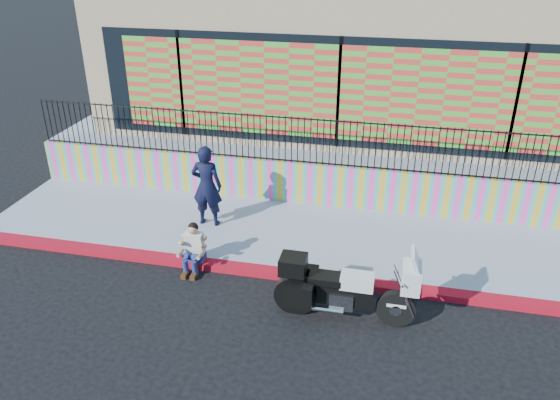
# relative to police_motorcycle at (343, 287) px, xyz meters

# --- Properties ---
(ground) EXTENTS (90.00, 90.00, 0.00)m
(ground) POSITION_rel_police_motorcycle_xyz_m (-0.83, 1.04, -0.67)
(ground) COLOR black
(ground) RESTS_ON ground
(red_curb) EXTENTS (16.00, 0.30, 0.15)m
(red_curb) POSITION_rel_police_motorcycle_xyz_m (-0.83, 1.04, -0.60)
(red_curb) COLOR #A00B21
(red_curb) RESTS_ON ground
(sidewalk) EXTENTS (16.00, 3.00, 0.15)m
(sidewalk) POSITION_rel_police_motorcycle_xyz_m (-0.83, 2.69, -0.60)
(sidewalk) COLOR #8A92A6
(sidewalk) RESTS_ON ground
(mural_wall) EXTENTS (16.00, 0.20, 1.10)m
(mural_wall) POSITION_rel_police_motorcycle_xyz_m (-0.83, 4.29, 0.03)
(mural_wall) COLOR #FF43AF
(mural_wall) RESTS_ON sidewalk
(metal_fence) EXTENTS (15.80, 0.04, 1.20)m
(metal_fence) POSITION_rel_police_motorcycle_xyz_m (-0.83, 4.29, 1.18)
(metal_fence) COLOR black
(metal_fence) RESTS_ON mural_wall
(elevated_platform) EXTENTS (16.00, 10.00, 1.25)m
(elevated_platform) POSITION_rel_police_motorcycle_xyz_m (-0.83, 9.39, -0.05)
(elevated_platform) COLOR #8A92A6
(elevated_platform) RESTS_ON ground
(storefront_building) EXTENTS (14.00, 8.06, 4.00)m
(storefront_building) POSITION_rel_police_motorcycle_xyz_m (-0.83, 9.17, 2.57)
(storefront_building) COLOR tan
(storefront_building) RESTS_ON elevated_platform
(police_motorcycle) EXTENTS (2.59, 0.85, 1.61)m
(police_motorcycle) POSITION_rel_police_motorcycle_xyz_m (0.00, 0.00, 0.00)
(police_motorcycle) COLOR black
(police_motorcycle) RESTS_ON ground
(police_officer) EXTENTS (0.73, 0.49, 2.00)m
(police_officer) POSITION_rel_police_motorcycle_xyz_m (-3.54, 2.67, 0.47)
(police_officer) COLOR black
(police_officer) RESTS_ON sidewalk
(seated_man) EXTENTS (0.54, 0.71, 1.06)m
(seated_man) POSITION_rel_police_motorcycle_xyz_m (-3.27, 0.87, -0.22)
(seated_man) COLOR navy
(seated_man) RESTS_ON ground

